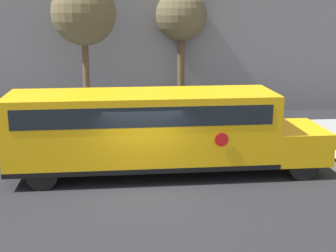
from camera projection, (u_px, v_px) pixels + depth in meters
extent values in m
plane|color=black|center=(144.00, 188.00, 14.89)|extent=(60.00, 60.00, 0.00)
cube|color=gray|center=(136.00, 134.00, 21.14)|extent=(44.00, 3.00, 0.15)
cube|color=white|center=(328.00, 161.00, 17.53)|extent=(0.50, 3.20, 0.01)
cube|color=#EAA80F|center=(143.00, 128.00, 15.78)|extent=(8.88, 2.50, 2.40)
cube|color=#EAA80F|center=(295.00, 142.00, 16.48)|extent=(1.83, 2.50, 1.10)
cube|color=black|center=(143.00, 159.00, 16.05)|extent=(8.88, 2.54, 0.16)
cube|color=black|center=(142.00, 109.00, 15.62)|extent=(8.17, 2.53, 0.64)
cylinder|color=red|center=(222.00, 140.00, 14.81)|extent=(0.44, 0.02, 0.44)
cylinder|color=black|center=(281.00, 147.00, 17.63)|extent=(1.00, 0.30, 1.00)
cylinder|color=black|center=(303.00, 165.00, 15.55)|extent=(1.00, 0.30, 1.00)
cylinder|color=black|center=(51.00, 154.00, 16.77)|extent=(1.00, 0.30, 1.00)
cylinder|color=black|center=(42.00, 174.00, 14.69)|extent=(1.00, 0.30, 1.00)
cylinder|color=brown|center=(181.00, 74.00, 24.59)|extent=(0.37, 0.37, 4.45)
sphere|color=brown|center=(181.00, 15.00, 23.86)|extent=(2.64, 2.64, 2.64)
cylinder|color=brown|center=(86.00, 80.00, 22.32)|extent=(0.31, 0.31, 4.47)
sphere|color=brown|center=(84.00, 13.00, 21.56)|extent=(3.02, 3.02, 3.02)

